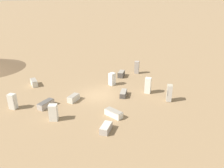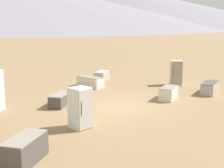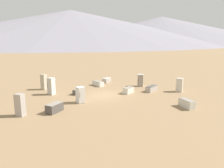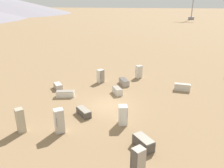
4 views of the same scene
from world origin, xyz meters
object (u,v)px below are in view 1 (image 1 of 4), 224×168
object	(u,v)px
discarded_fridge_6	(46,104)
discarded_fridge_7	(137,67)
discarded_fridge_0	(53,112)
discarded_fridge_8	(123,94)
discarded_fridge_2	(112,79)
discarded_fridge_9	(73,98)
discarded_fridge_5	(121,74)
discarded_fridge_1	(114,113)
discarded_fridge_10	(13,101)
discarded_fridge_11	(169,93)
discarded_fridge_12	(148,85)
discarded_fridge_3	(106,128)
discarded_fridge_4	(34,83)

from	to	relation	value
discarded_fridge_6	discarded_fridge_7	size ratio (longest dim) A/B	1.03
discarded_fridge_0	discarded_fridge_8	size ratio (longest dim) A/B	0.92
discarded_fridge_2	discarded_fridge_6	world-z (taller)	discarded_fridge_2
discarded_fridge_9	discarded_fridge_5	bearing A→B (deg)	79.45
discarded_fridge_1	discarded_fridge_5	xyz separation A→B (m)	(-9.53, 5.91, 0.07)
discarded_fridge_1	discarded_fridge_9	xyz separation A→B (m)	(-4.94, -2.56, 0.02)
discarded_fridge_10	discarded_fridge_11	bearing A→B (deg)	112.14
discarded_fridge_8	discarded_fridge_12	xyz separation A→B (m)	(0.50, 3.05, 0.66)
discarded_fridge_0	discarded_fridge_3	size ratio (longest dim) A/B	1.03
discarded_fridge_1	discarded_fridge_11	bearing A→B (deg)	160.45
discarded_fridge_5	discarded_fridge_8	xyz separation A→B (m)	(5.88, -2.84, -0.09)
discarded_fridge_3	discarded_fridge_11	size ratio (longest dim) A/B	0.81
discarded_fridge_11	discarded_fridge_12	world-z (taller)	discarded_fridge_12
discarded_fridge_8	discarded_fridge_11	distance (m)	5.19
discarded_fridge_0	discarded_fridge_4	world-z (taller)	discarded_fridge_0
discarded_fridge_5	discarded_fridge_8	distance (m)	6.53
discarded_fridge_0	discarded_fridge_12	distance (m)	11.58
discarded_fridge_1	discarded_fridge_11	distance (m)	7.02
discarded_fridge_3	discarded_fridge_7	world-z (taller)	discarded_fridge_7
discarded_fridge_0	discarded_fridge_6	distance (m)	3.03
discarded_fridge_4	discarded_fridge_6	size ratio (longest dim) A/B	0.90
discarded_fridge_2	discarded_fridge_11	size ratio (longest dim) A/B	0.84
discarded_fridge_3	discarded_fridge_11	distance (m)	9.00
discarded_fridge_5	discarded_fridge_10	xyz separation A→B (m)	(3.61, -14.61, 0.43)
discarded_fridge_8	discarded_fridge_9	world-z (taller)	discarded_fridge_9
discarded_fridge_7	discarded_fridge_4	bearing A→B (deg)	-62.30
discarded_fridge_0	discarded_fridge_10	size ratio (longest dim) A/B	0.99
discarded_fridge_2	discarded_fridge_1	bearing A→B (deg)	-135.60
discarded_fridge_4	discarded_fridge_7	distance (m)	14.67
discarded_fridge_0	discarded_fridge_7	distance (m)	16.10
discarded_fridge_12	discarded_fridge_9	bearing A→B (deg)	-145.90
discarded_fridge_8	discarded_fridge_2	bearing A→B (deg)	122.32
discarded_fridge_0	discarded_fridge_5	bearing A→B (deg)	59.66
discarded_fridge_3	discarded_fridge_0	bearing A→B (deg)	177.83
discarded_fridge_2	discarded_fridge_8	world-z (taller)	discarded_fridge_2
discarded_fridge_4	discarded_fridge_9	bearing A→B (deg)	-66.31
discarded_fridge_6	discarded_fridge_10	xyz separation A→B (m)	(-1.11, -3.11, 0.49)
discarded_fridge_6	discarded_fridge_3	bearing A→B (deg)	-6.20
discarded_fridge_0	discarded_fridge_2	world-z (taller)	discarded_fridge_2
discarded_fridge_5	discarded_fridge_6	bearing A→B (deg)	62.84
discarded_fridge_7	discarded_fridge_12	xyz separation A→B (m)	(6.59, -2.52, 0.03)
discarded_fridge_7	discarded_fridge_11	distance (m)	9.58
discarded_fridge_6	discarded_fridge_12	bearing A→B (deg)	45.87
discarded_fridge_9	discarded_fridge_11	xyz separation A→B (m)	(4.63, 9.54, 0.62)
discarded_fridge_2	discarded_fridge_5	size ratio (longest dim) A/B	0.95
discarded_fridge_5	discarded_fridge_11	bearing A→B (deg)	137.18
discarded_fridge_4	discarded_fridge_5	world-z (taller)	discarded_fridge_5
discarded_fridge_0	discarded_fridge_2	distance (m)	10.32
discarded_fridge_1	discarded_fridge_3	world-z (taller)	discarded_fridge_1
discarded_fridge_4	discarded_fridge_6	world-z (taller)	discarded_fridge_4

